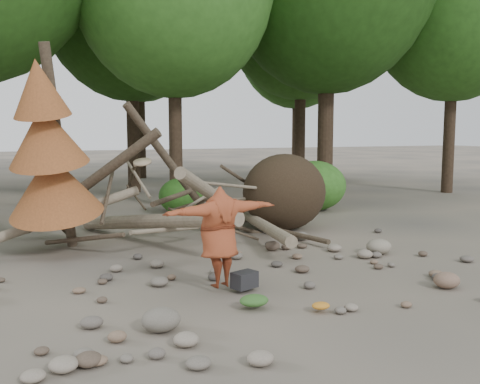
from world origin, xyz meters
name	(u,v)px	position (x,y,z in m)	size (l,w,h in m)	color
ground	(257,285)	(0.00, 0.00, 0.00)	(120.00, 120.00, 0.00)	#514C44
deadfall_pile	(265,195)	(2.02, 4.24, 0.95)	(8.55, 5.24, 3.30)	#332619
dead_conifer	(49,154)	(-3.12, 3.37, 2.11)	(2.06, 2.16, 4.35)	#4C3F30
bush_mid	(181,196)	(0.80, 7.80, 0.56)	(1.40, 1.40, 1.12)	#2C621C
bush_right	(315,186)	(5.00, 7.00, 0.80)	(2.00, 2.00, 1.60)	#377424
frisbee_thrower	(219,237)	(-0.70, -0.08, 0.90)	(2.42, 0.88, 2.12)	#933D21
backpack	(245,283)	(-0.33, -0.25, 0.13)	(0.39, 0.26, 0.26)	black
cloth_green	(254,304)	(-0.52, -1.10, 0.08)	(0.43, 0.36, 0.16)	#325E25
cloth_orange	(321,309)	(0.32, -1.57, 0.05)	(0.27, 0.22, 0.10)	#C07821
boulder_front_left	(161,320)	(-1.97, -1.44, 0.15)	(0.52, 0.46, 0.31)	#6B6459
boulder_front_right	(447,280)	(2.85, -1.29, 0.13)	(0.44, 0.40, 0.27)	#826451
boulder_mid_right	(379,247)	(3.25, 1.13, 0.16)	(0.54, 0.48, 0.32)	gray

